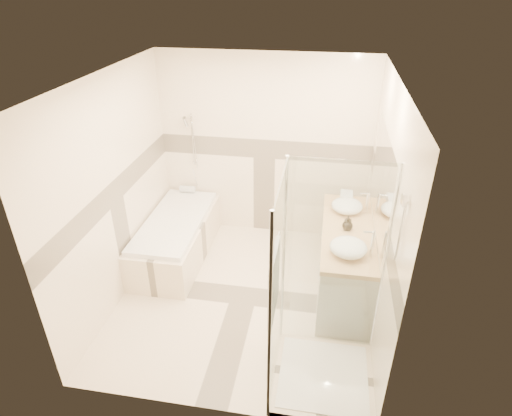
% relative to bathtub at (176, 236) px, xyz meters
% --- Properties ---
extents(room, '(2.82, 3.02, 2.52)m').
position_rel_bathtub_xyz_m(room, '(1.08, -0.64, 0.95)').
color(room, beige).
rests_on(room, ground).
extents(bathtub, '(0.75, 1.70, 0.56)m').
position_rel_bathtub_xyz_m(bathtub, '(0.00, 0.00, 0.00)').
color(bathtub, beige).
rests_on(bathtub, ground).
extents(vanity, '(0.58, 1.62, 0.85)m').
position_rel_bathtub_xyz_m(vanity, '(2.15, -0.35, 0.12)').
color(vanity, white).
rests_on(vanity, ground).
extents(shower_enclosure, '(0.96, 0.93, 2.04)m').
position_rel_bathtub_xyz_m(shower_enclosure, '(1.86, -1.62, 0.20)').
color(shower_enclosure, beige).
rests_on(shower_enclosure, ground).
extents(vessel_sink_near, '(0.36, 0.36, 0.15)m').
position_rel_bathtub_xyz_m(vessel_sink_near, '(2.13, 0.06, 0.62)').
color(vessel_sink_near, white).
rests_on(vessel_sink_near, vanity).
extents(vessel_sink_far, '(0.38, 0.38, 0.15)m').
position_rel_bathtub_xyz_m(vessel_sink_far, '(2.13, -0.82, 0.62)').
color(vessel_sink_far, white).
rests_on(vessel_sink_far, vanity).
extents(faucet_near, '(0.11, 0.03, 0.27)m').
position_rel_bathtub_xyz_m(faucet_near, '(2.35, 0.06, 0.70)').
color(faucet_near, silver).
rests_on(faucet_near, vanity).
extents(faucet_far, '(0.12, 0.03, 0.29)m').
position_rel_bathtub_xyz_m(faucet_far, '(2.35, -0.82, 0.71)').
color(faucet_far, silver).
rests_on(faucet_far, vanity).
extents(amenity_bottle_a, '(0.08, 0.08, 0.17)m').
position_rel_bathtub_xyz_m(amenity_bottle_a, '(2.13, -0.35, 0.63)').
color(amenity_bottle_a, black).
rests_on(amenity_bottle_a, vanity).
extents(amenity_bottle_b, '(0.13, 0.13, 0.15)m').
position_rel_bathtub_xyz_m(amenity_bottle_b, '(2.13, -0.36, 0.62)').
color(amenity_bottle_b, black).
rests_on(amenity_bottle_b, vanity).
extents(folded_towels, '(0.15, 0.25, 0.08)m').
position_rel_bathtub_xyz_m(folded_towels, '(2.13, 0.35, 0.58)').
color(folded_towels, silver).
rests_on(folded_towels, vanity).
extents(rolled_towel, '(0.21, 0.10, 0.10)m').
position_rel_bathtub_xyz_m(rolled_towel, '(-0.06, 0.75, 0.30)').
color(rolled_towel, silver).
rests_on(rolled_towel, bathtub).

